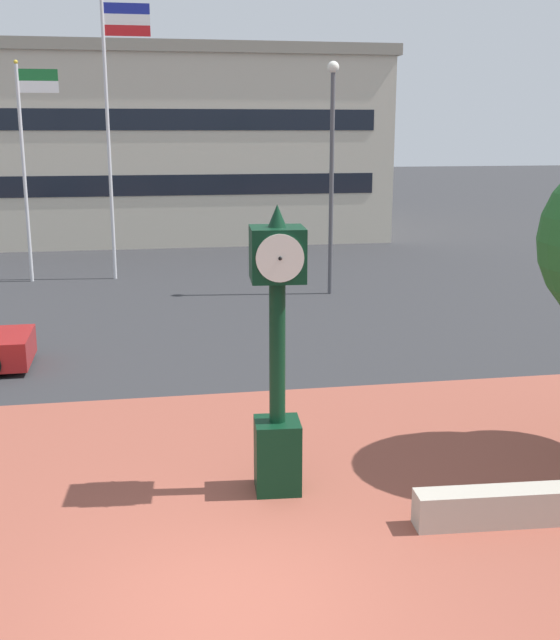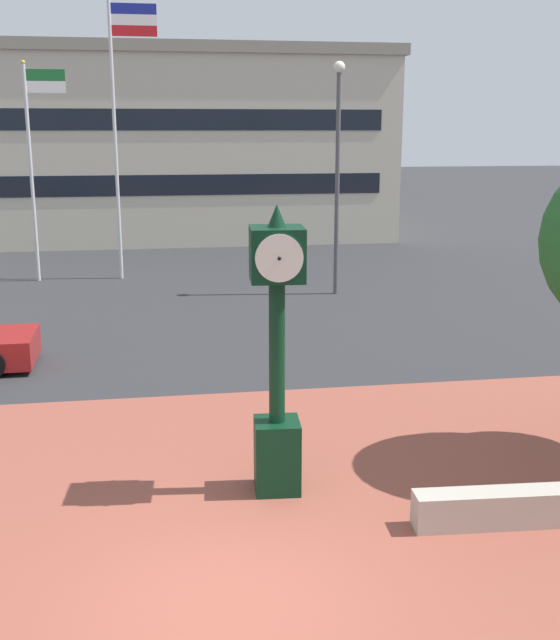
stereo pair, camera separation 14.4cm
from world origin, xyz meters
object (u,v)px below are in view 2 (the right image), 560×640
(flagpole_primary, at_px, (34,157))
(street_lamp_post, at_px, (338,157))
(street_clock, at_px, (277,357))
(civic_building, at_px, (174,143))
(flagpole_secondary, at_px, (119,116))

(flagpole_primary, bearing_deg, street_lamp_post, -21.72)
(street_clock, distance_m, flagpole_primary, 18.63)
(street_lamp_post, bearing_deg, civic_building, 103.89)
(civic_building, distance_m, street_lamp_post, 18.91)
(civic_building, height_order, street_lamp_post, civic_building)
(flagpole_primary, xyz_separation_m, flagpole_secondary, (2.92, 0.00, 1.37))
(flagpole_primary, relative_size, civic_building, 0.36)
(street_clock, height_order, flagpole_primary, flagpole_primary)
(flagpole_primary, height_order, street_lamp_post, flagpole_primary)
(street_clock, bearing_deg, civic_building, 95.00)
(flagpole_secondary, distance_m, street_lamp_post, 7.90)
(street_clock, relative_size, flagpole_primary, 0.57)
(civic_building, relative_size, street_lamp_post, 2.86)
(civic_building, bearing_deg, street_clock, -89.20)
(street_clock, xyz_separation_m, flagpole_secondary, (-2.68, 17.62, 3.60))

